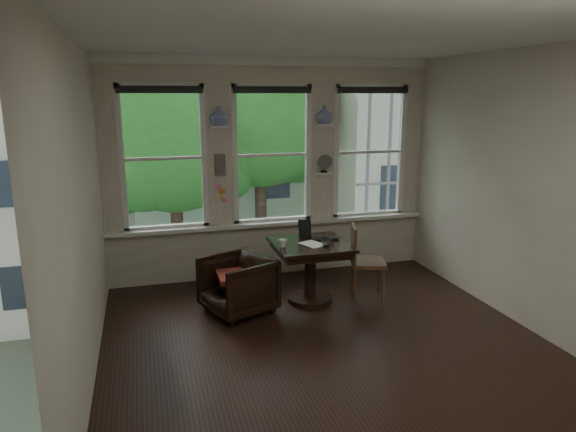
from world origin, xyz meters
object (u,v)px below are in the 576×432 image
object	(u,v)px
armchair_left	(238,285)
table	(310,272)
mug	(283,243)
side_chair_right	(368,262)
laptop	(326,239)

from	to	relation	value
armchair_left	table	bearing A→B (deg)	73.66
armchair_left	mug	xyz separation A→B (m)	(0.55, 0.02, 0.46)
table	side_chair_right	world-z (taller)	side_chair_right
armchair_left	side_chair_right	size ratio (longest dim) A/B	0.81
armchair_left	laptop	world-z (taller)	laptop
side_chair_right	armchair_left	bearing A→B (deg)	108.75
armchair_left	side_chair_right	world-z (taller)	side_chair_right
laptop	side_chair_right	bearing A→B (deg)	-1.52
armchair_left	side_chair_right	bearing A→B (deg)	68.89
table	side_chair_right	size ratio (longest dim) A/B	0.98
table	side_chair_right	xyz separation A→B (m)	(0.75, -0.06, 0.09)
side_chair_right	mug	distance (m)	1.17
armchair_left	laptop	distance (m)	1.23
armchair_left	mug	world-z (taller)	mug
armchair_left	side_chair_right	distance (m)	1.67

